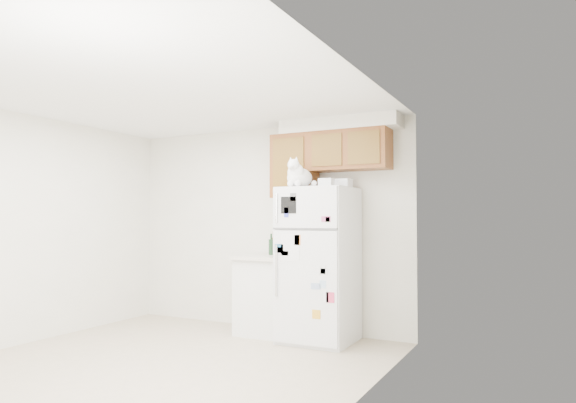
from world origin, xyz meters
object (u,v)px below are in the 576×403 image
Objects in this scene: bottle_green at (271,244)px; bottle_amber at (274,243)px; cat at (299,176)px; base_counter at (267,294)px; storage_box_back at (343,183)px; storage_box_front at (326,183)px; refrigerator at (318,264)px.

bottle_green is 0.91× the size of bottle_amber.
base_counter is at bearing 153.57° from cat.
storage_box_back is 1.20× the size of storage_box_front.
base_counter is at bearing -87.96° from bottle_amber.
base_counter is 0.60m from bottle_green.
refrigerator is 6.09× the size of bottle_amber.
storage_box_front is at bearing -23.16° from bottle_amber.
storage_box_front is (0.84, -0.20, 1.28)m from base_counter.
storage_box_back is at bearing 4.63° from base_counter.
refrigerator reaches higher than bottle_green.
bottle_amber is (-0.70, 0.24, 0.21)m from refrigerator.
cat is at bearing -34.56° from bottle_green.
storage_box_back is (0.93, 0.08, 1.29)m from base_counter.
cat is 0.32m from storage_box_front.
bottle_amber is (-0.01, 0.17, 0.60)m from base_counter.
bottle_green is (-0.70, 0.19, 0.20)m from refrigerator.
base_counter is 6.13× the size of storage_box_front.
refrigerator is 0.79m from base_counter.
cat reaches higher than refrigerator.
storage_box_back is at bearing 70.74° from storage_box_front.
base_counter is at bearing 165.68° from storage_box_front.
storage_box_back is 1.17m from bottle_green.
refrigerator is 0.75m from bottle_green.
storage_box_front reaches higher than bottle_amber.
base_counter is 3.61× the size of bottle_green.
storage_box_back reaches higher than bottle_amber.
cat is (-0.15, -0.20, 0.97)m from refrigerator.
cat is 1.81× the size of bottle_green.
refrigerator reaches higher than base_counter.
cat reaches higher than bottle_amber.
storage_box_front is 1.14m from bottle_green.
refrigerator is 6.66× the size of bottle_green.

